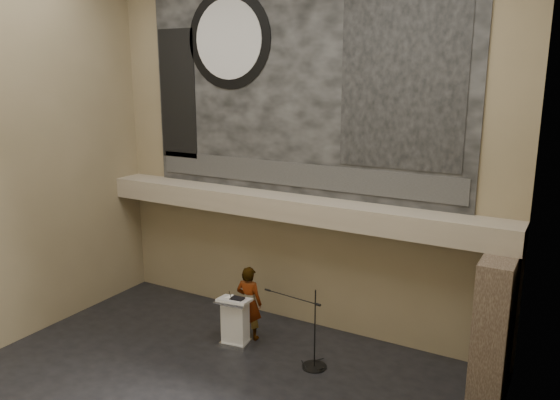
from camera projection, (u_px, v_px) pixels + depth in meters
The scene contains 18 objects.
wall_back at pixel (297, 148), 12.50m from camera, with size 10.00×0.02×8.50m, color #7A6C4E.
wall_left at pixel (0, 155), 11.52m from camera, with size 0.02×8.00×8.50m, color #7A6C4E.
wall_right at pixel (504, 216), 6.71m from camera, with size 0.02×8.00×8.50m, color #7A6C4E.
soffit at pixel (289, 207), 12.46m from camera, with size 10.00×0.80×0.50m, color gray.
sprinkler_left at pixel (230, 211), 13.25m from camera, with size 0.04×0.04×0.06m, color #B2893D.
sprinkler_right at pixel (366, 231), 11.57m from camera, with size 0.04×0.04×0.06m, color #B2893D.
banner at pixel (297, 84), 12.14m from camera, with size 8.00×0.05×5.00m, color black.
banner_text_strip at pixel (296, 175), 12.58m from camera, with size 7.76×0.02×0.55m, color #303030.
banner_clock_rim at pixel (229, 39), 12.74m from camera, with size 2.30×2.30×0.02m, color black.
banner_clock_face at pixel (228, 39), 12.72m from camera, with size 1.84×1.84×0.02m, color silver.
banner_building_print at pixel (402, 80), 10.93m from camera, with size 2.60×0.02×3.60m, color black.
banner_brick_print at pixel (178, 94), 13.81m from camera, with size 1.10×0.02×3.20m, color black.
stone_pier at pixel (494, 325), 10.22m from camera, with size 0.60×1.40×2.70m, color #47372B.
lectern at pixel (235, 321), 12.14m from camera, with size 0.75×0.59×1.13m.
binder at pixel (237, 299), 11.96m from camera, with size 0.28×0.23×0.04m, color black.
papers at pixel (231, 297), 12.07m from camera, with size 0.19×0.26×0.01m, color white.
speaker_person at pixel (249, 303), 12.37m from camera, with size 0.63×0.41×1.72m, color silver.
mic_stand at pixel (313, 355), 11.28m from camera, with size 1.52×0.52×1.71m.
Camera 1 is at (5.80, -7.00, 6.00)m, focal length 35.00 mm.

